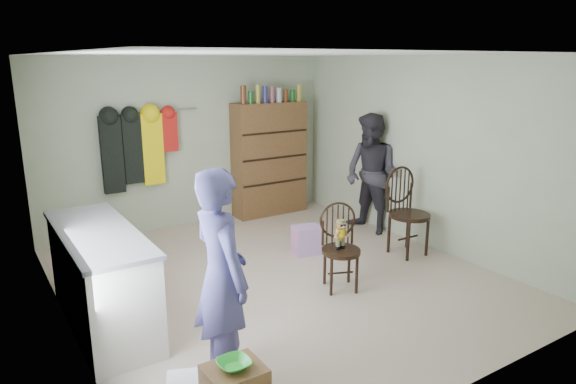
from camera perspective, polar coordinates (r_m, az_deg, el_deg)
ground_plane at (r=6.00m, az=-0.98°, el=-9.55°), size 5.00×5.00×0.00m
room_walls at (r=6.00m, az=-3.74°, el=6.16°), size 5.00×5.00×5.00m
counter at (r=5.15m, az=-20.00°, el=-8.99°), size 0.64×1.86×0.94m
bowl at (r=3.48m, az=-6.01°, el=-18.49°), size 0.21×0.21×0.05m
chair_front at (r=5.62m, az=5.79°, el=-5.51°), size 0.55×0.55×0.95m
chair_far at (r=6.74m, az=12.97°, el=-1.74°), size 0.51×0.51×1.13m
striped_bag at (r=6.68m, az=2.08°, el=-5.34°), size 0.40×0.34×0.36m
person_left at (r=3.97m, az=-7.42°, el=-9.34°), size 0.42×0.63×1.70m
person_right at (r=7.44m, az=9.23°, el=2.00°), size 0.73×0.90×1.72m
dresser at (r=8.24m, az=-2.08°, el=3.80°), size 1.20×0.39×2.08m
coat_rack at (r=7.43m, az=-16.37°, el=4.66°), size 1.42×0.12×1.09m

